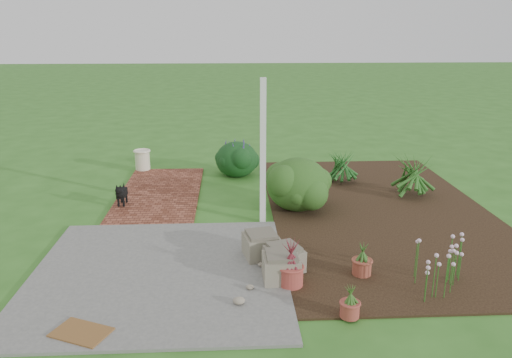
{
  "coord_description": "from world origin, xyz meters",
  "views": [
    {
      "loc": [
        -0.24,
        -8.03,
        3.28
      ],
      "look_at": [
        0.2,
        0.4,
        0.7
      ],
      "focal_mm": 35.0,
      "sensor_mm": 36.0,
      "label": 1
    }
  ],
  "objects_px": {
    "black_dog": "(121,193)",
    "evergreen_shrub": "(298,183)",
    "cream_ceramic_urn": "(142,160)",
    "stone_trough_near": "(284,259)"
  },
  "relations": [
    {
      "from": "black_dog",
      "to": "cream_ceramic_urn",
      "type": "height_order",
      "value": "cream_ceramic_urn"
    },
    {
      "from": "stone_trough_near",
      "to": "evergreen_shrub",
      "type": "bearing_deg",
      "value": 78.27
    },
    {
      "from": "stone_trough_near",
      "to": "cream_ceramic_urn",
      "type": "relative_size",
      "value": 1.01
    },
    {
      "from": "cream_ceramic_urn",
      "to": "evergreen_shrub",
      "type": "bearing_deg",
      "value": -40.03
    },
    {
      "from": "cream_ceramic_urn",
      "to": "stone_trough_near",
      "type": "bearing_deg",
      "value": -61.83
    },
    {
      "from": "stone_trough_near",
      "to": "evergreen_shrub",
      "type": "height_order",
      "value": "evergreen_shrub"
    },
    {
      "from": "cream_ceramic_urn",
      "to": "evergreen_shrub",
      "type": "height_order",
      "value": "evergreen_shrub"
    },
    {
      "from": "black_dog",
      "to": "evergreen_shrub",
      "type": "relative_size",
      "value": 0.41
    },
    {
      "from": "stone_trough_near",
      "to": "evergreen_shrub",
      "type": "relative_size",
      "value": 0.4
    },
    {
      "from": "stone_trough_near",
      "to": "cream_ceramic_urn",
      "type": "distance_m",
      "value": 5.95
    }
  ]
}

